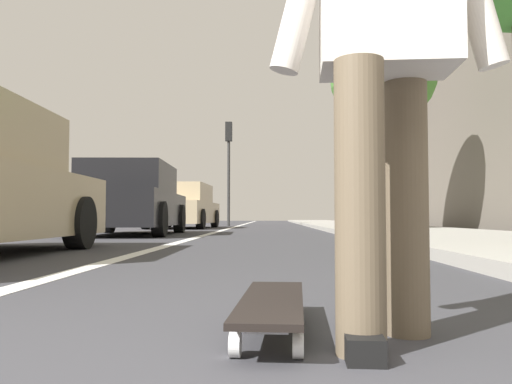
# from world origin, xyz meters

# --- Properties ---
(ground_plane) EXTENTS (80.00, 80.00, 0.00)m
(ground_plane) POSITION_xyz_m (10.00, 0.00, 0.00)
(ground_plane) COLOR #38383D
(lane_stripe_white) EXTENTS (52.00, 0.16, 0.01)m
(lane_stripe_white) POSITION_xyz_m (20.00, 1.23, 0.00)
(lane_stripe_white) COLOR silver
(lane_stripe_white) RESTS_ON ground
(sidewalk_curb) EXTENTS (52.00, 3.20, 0.11)m
(sidewalk_curb) POSITION_xyz_m (18.00, -3.14, 0.05)
(sidewalk_curb) COLOR #9E9B93
(sidewalk_curb) RESTS_ON ground
(building_facade) EXTENTS (40.00, 1.20, 11.15)m
(building_facade) POSITION_xyz_m (22.00, -5.96, 5.57)
(building_facade) COLOR #645C52
(building_facade) RESTS_ON ground
(skateboard) EXTENTS (0.85, 0.24, 0.11)m
(skateboard) POSITION_xyz_m (1.38, -0.14, 0.09)
(skateboard) COLOR white
(skateboard) RESTS_ON ground
(skater_person) EXTENTS (0.45, 0.72, 1.64)m
(skater_person) POSITION_xyz_m (1.23, -0.49, 0.94)
(skater_person) COLOR brown
(skater_person) RESTS_ON ground
(parked_car_mid) EXTENTS (4.40, 2.04, 1.50)m
(parked_car_mid) POSITION_xyz_m (10.63, 2.84, 0.72)
(parked_car_mid) COLOR black
(parked_car_mid) RESTS_ON ground
(parked_car_far) EXTENTS (4.64, 2.09, 1.47)m
(parked_car_far) POSITION_xyz_m (17.03, 2.82, 0.71)
(parked_car_far) COLOR tan
(parked_car_far) RESTS_ON ground
(traffic_light) EXTENTS (0.33, 0.28, 4.34)m
(traffic_light) POSITION_xyz_m (21.24, 1.63, 3.00)
(traffic_light) COLOR #2D2D2D
(traffic_light) RESTS_ON ground
(street_tree_mid) EXTENTS (2.47, 2.47, 4.94)m
(street_tree_mid) POSITION_xyz_m (11.70, -2.74, 3.66)
(street_tree_mid) COLOR brown
(street_tree_mid) RESTS_ON ground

